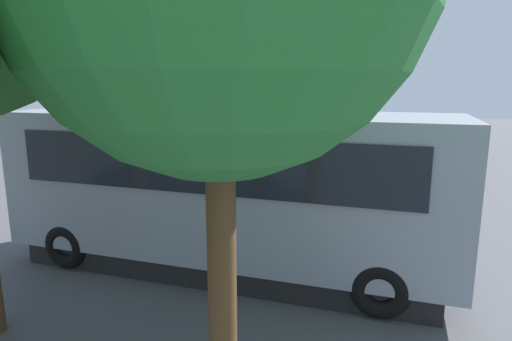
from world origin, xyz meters
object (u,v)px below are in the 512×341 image
Objects in this scene: spectator_far_left at (368,201)px; spectator_centre at (289,193)px; spectator_left at (325,197)px; spectator_right at (250,190)px; parked_motorcycle_silver at (389,232)px; traffic_cone at (246,174)px; stunt_motorcycle at (207,154)px; spectator_far_right at (220,187)px; tour_bus at (226,191)px.

spectator_centre reaches higher than spectator_far_left.
spectator_left is 0.96× the size of spectator_right.
traffic_cone is (5.81, -5.55, -0.18)m from parked_motorcycle_silver.
traffic_cone is (-1.63, -0.12, -0.73)m from stunt_motorcycle.
tour_bus is at bearing 118.45° from spectator_far_right.
spectator_centre reaches higher than spectator_left.
tour_bus is 3.77m from spectator_far_left.
parked_motorcycle_silver is at bearing 169.80° from spectator_centre.
spectator_left is at bearing -119.52° from tour_bus.
spectator_centre is 1.07× the size of spectator_far_right.
spectator_left is 0.90m from spectator_centre.
traffic_cone is at bearing -57.14° from spectator_centre.
spectator_right reaches higher than spectator_far_left.
spectator_right is at bearing 162.00° from spectator_far_right.
stunt_motorcycle is (3.87, -5.08, -0.02)m from spectator_right.
spectator_right is 2.81× the size of traffic_cone.
tour_bus is at bearing 60.48° from spectator_left.
spectator_far_left is at bearing -174.07° from spectator_centre.
spectator_far_right is at bearing -6.62° from spectator_centre.
tour_bus is 3.11m from spectator_left.
spectator_centre is 6.12m from traffic_cone.
spectator_far_right is at bearing 120.82° from stunt_motorcycle.
spectator_right is at bearing -79.53° from tour_bus.
spectator_right is at bearing 7.17° from spectator_left.
spectator_centre is at bearing 5.93° from spectator_far_left.
spectator_far_right reaches higher than traffic_cone.
spectator_far_right is 5.05m from traffic_cone.
tour_bus is 5.14× the size of spectator_centre.
spectator_far_left is at bearing -177.17° from spectator_left.
tour_bus reaches higher than spectator_right.
spectator_left is 0.87× the size of stunt_motorcycle.
spectator_left is (1.05, 0.05, 0.01)m from spectator_far_left.
spectator_left is 6.52m from traffic_cone.
spectator_right is 1.07× the size of spectator_far_right.
spectator_right is at bearing -5.70° from parked_motorcycle_silver.
spectator_centre is (0.89, 0.15, 0.05)m from spectator_left.
spectator_left is at bearing -20.36° from parked_motorcycle_silver.
stunt_motorcycle is at bearing -45.34° from spectator_centre.
spectator_right is at bearing 113.32° from traffic_cone.
spectator_centre is 1.00× the size of spectator_right.
stunt_motorcycle reaches higher than spectator_far_right.
spectator_centre is at bearing 173.38° from spectator_far_right.
spectator_far_right is at bearing 103.85° from traffic_cone.
tour_bus is 2.64m from spectator_centre.
spectator_left reaches higher than parked_motorcycle_silver.
spectator_far_right is 0.81× the size of parked_motorcycle_silver.
spectator_far_left is 1.00× the size of spectator_left.
spectator_far_right is at bearing -0.60° from spectator_far_left.
spectator_far_left is 0.96× the size of spectator_centre.
spectator_right is 0.91× the size of stunt_motorcycle.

